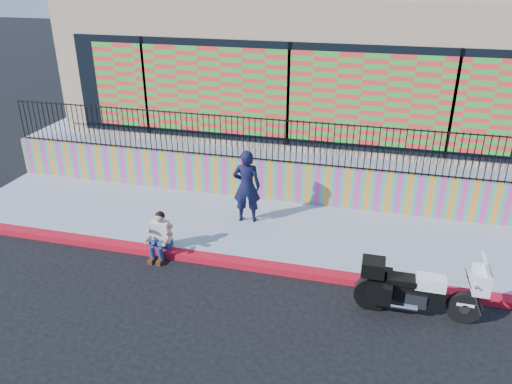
% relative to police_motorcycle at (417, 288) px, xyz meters
% --- Properties ---
extents(ground, '(90.00, 90.00, 0.00)m').
position_rel_police_motorcycle_xyz_m(ground, '(-3.47, 0.76, -0.60)').
color(ground, black).
rests_on(ground, ground).
extents(red_curb, '(16.00, 0.30, 0.15)m').
position_rel_police_motorcycle_xyz_m(red_curb, '(-3.47, 0.76, -0.52)').
color(red_curb, red).
rests_on(red_curb, ground).
extents(sidewalk, '(16.00, 3.00, 0.15)m').
position_rel_police_motorcycle_xyz_m(sidewalk, '(-3.47, 2.41, -0.52)').
color(sidewalk, '#959DB3').
rests_on(sidewalk, ground).
extents(mural_wall, '(16.00, 0.20, 1.10)m').
position_rel_police_motorcycle_xyz_m(mural_wall, '(-3.47, 4.01, 0.10)').
color(mural_wall, '#D83893').
rests_on(mural_wall, sidewalk).
extents(metal_fence, '(15.80, 0.04, 1.20)m').
position_rel_police_motorcycle_xyz_m(metal_fence, '(-3.47, 4.01, 1.25)').
color(metal_fence, black).
rests_on(metal_fence, mural_wall).
extents(elevated_platform, '(16.00, 10.00, 1.25)m').
position_rel_police_motorcycle_xyz_m(elevated_platform, '(-3.47, 9.11, 0.03)').
color(elevated_platform, '#959DB3').
rests_on(elevated_platform, ground).
extents(storefront_building, '(14.00, 8.06, 4.00)m').
position_rel_police_motorcycle_xyz_m(storefront_building, '(-3.47, 8.89, 2.65)').
color(storefront_building, tan).
rests_on(storefront_building, elevated_platform).
extents(police_motorcycle, '(2.30, 0.76, 1.43)m').
position_rel_police_motorcycle_xyz_m(police_motorcycle, '(0.00, 0.00, 0.00)').
color(police_motorcycle, black).
rests_on(police_motorcycle, ground).
extents(police_officer, '(0.75, 0.56, 1.88)m').
position_rel_police_motorcycle_xyz_m(police_officer, '(-4.02, 2.61, 0.49)').
color(police_officer, black).
rests_on(police_officer, sidewalk).
extents(seated_man, '(0.54, 0.71, 1.06)m').
position_rel_police_motorcycle_xyz_m(seated_man, '(-5.52, 0.67, -0.15)').
color(seated_man, navy).
rests_on(seated_man, ground).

